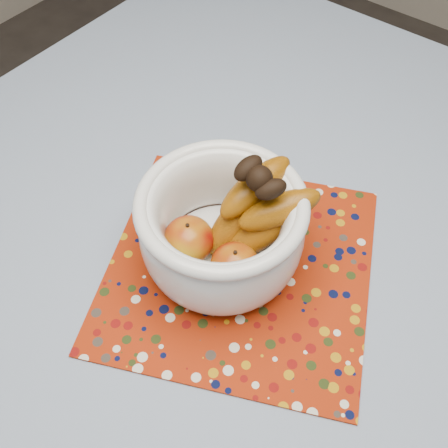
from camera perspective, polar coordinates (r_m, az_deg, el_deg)
table at (r=0.81m, az=4.91°, el=-8.77°), size 1.20×1.20×0.75m
tablecloth at (r=0.74m, az=5.34°, el=-5.79°), size 1.32×1.32×0.01m
placemat at (r=0.74m, az=1.69°, el=-4.69°), size 0.48×0.48×0.00m
fruit_bowl at (r=0.68m, az=0.87°, el=-0.08°), size 0.24×0.23×0.18m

